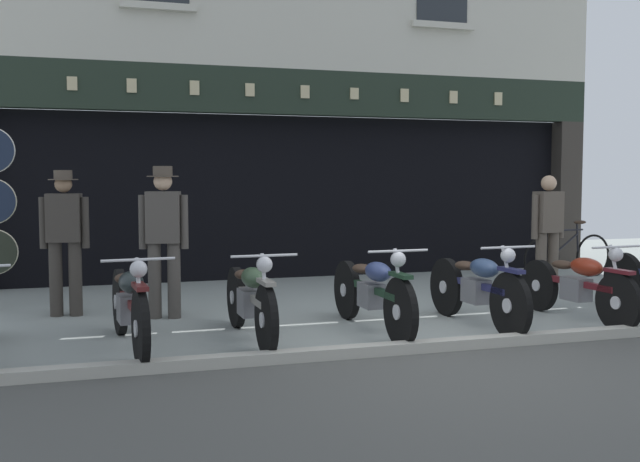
{
  "coord_description": "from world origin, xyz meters",
  "views": [
    {
      "loc": [
        -3.06,
        -5.97,
        1.61
      ],
      "look_at": [
        -0.43,
        2.7,
        0.95
      ],
      "focal_mm": 40.61,
      "sensor_mm": 36.0,
      "label": 1
    }
  ],
  "objects_px": {
    "shopkeeper_center": "(164,234)",
    "advert_board_near": "(378,175)",
    "salesman_left": "(65,236)",
    "salesman_right": "(548,228)",
    "leaning_bicycle": "(568,255)",
    "motorcycle_left": "(129,304)",
    "motorcycle_center_right": "(477,287)",
    "motorcycle_right": "(578,284)",
    "motorcycle_center_left": "(250,298)",
    "advert_board_far": "(435,179)",
    "motorcycle_center": "(372,291)"
  },
  "relations": [
    {
      "from": "shopkeeper_center",
      "to": "advert_board_near",
      "type": "distance_m",
      "value": 4.87
    },
    {
      "from": "salesman_left",
      "to": "shopkeeper_center",
      "type": "bearing_deg",
      "value": 166.08
    },
    {
      "from": "salesman_right",
      "to": "leaning_bicycle",
      "type": "bearing_deg",
      "value": -144.11
    },
    {
      "from": "leaning_bicycle",
      "to": "salesman_left",
      "type": "bearing_deg",
      "value": 90.01
    },
    {
      "from": "motorcycle_left",
      "to": "advert_board_near",
      "type": "height_order",
      "value": "advert_board_near"
    },
    {
      "from": "salesman_left",
      "to": "leaning_bicycle",
      "type": "height_order",
      "value": "salesman_left"
    },
    {
      "from": "motorcycle_center_right",
      "to": "motorcycle_right",
      "type": "bearing_deg",
      "value": 175.74
    },
    {
      "from": "motorcycle_center_left",
      "to": "motorcycle_right",
      "type": "height_order",
      "value": "motorcycle_center_left"
    },
    {
      "from": "salesman_left",
      "to": "motorcycle_right",
      "type": "bearing_deg",
      "value": 169.97
    },
    {
      "from": "motorcycle_center_left",
      "to": "shopkeeper_center",
      "type": "bearing_deg",
      "value": -64.53
    },
    {
      "from": "salesman_left",
      "to": "shopkeeper_center",
      "type": "distance_m",
      "value": 1.19
    },
    {
      "from": "motorcycle_center_left",
      "to": "leaning_bicycle",
      "type": "xyz_separation_m",
      "value": [
        5.78,
        2.92,
        -0.05
      ]
    },
    {
      "from": "salesman_left",
      "to": "leaning_bicycle",
      "type": "relative_size",
      "value": 0.96
    },
    {
      "from": "motorcycle_right",
      "to": "advert_board_far",
      "type": "height_order",
      "value": "advert_board_far"
    },
    {
      "from": "motorcycle_center_left",
      "to": "advert_board_far",
      "type": "distance_m",
      "value": 6.14
    },
    {
      "from": "motorcycle_right",
      "to": "advert_board_far",
      "type": "distance_m",
      "value": 4.66
    },
    {
      "from": "advert_board_near",
      "to": "advert_board_far",
      "type": "xyz_separation_m",
      "value": [
        1.06,
        -0.0,
        -0.07
      ]
    },
    {
      "from": "salesman_left",
      "to": "leaning_bicycle",
      "type": "xyz_separation_m",
      "value": [
        7.59,
        1.03,
        -0.57
      ]
    },
    {
      "from": "advert_board_near",
      "to": "advert_board_far",
      "type": "relative_size",
      "value": 1.05
    },
    {
      "from": "advert_board_near",
      "to": "advert_board_far",
      "type": "height_order",
      "value": "advert_board_near"
    },
    {
      "from": "motorcycle_center",
      "to": "advert_board_near",
      "type": "bearing_deg",
      "value": -113.71
    },
    {
      "from": "shopkeeper_center",
      "to": "salesman_right",
      "type": "height_order",
      "value": "shopkeeper_center"
    },
    {
      "from": "motorcycle_right",
      "to": "advert_board_far",
      "type": "bearing_deg",
      "value": -98.88
    },
    {
      "from": "salesman_right",
      "to": "leaning_bicycle",
      "type": "distance_m",
      "value": 1.85
    },
    {
      "from": "motorcycle_left",
      "to": "motorcycle_right",
      "type": "bearing_deg",
      "value": 174.08
    },
    {
      "from": "motorcycle_center_right",
      "to": "leaning_bicycle",
      "type": "distance_m",
      "value": 4.44
    },
    {
      "from": "motorcycle_center_left",
      "to": "leaning_bicycle",
      "type": "relative_size",
      "value": 1.12
    },
    {
      "from": "motorcycle_center_right",
      "to": "motorcycle_right",
      "type": "xyz_separation_m",
      "value": [
        1.24,
        -0.05,
        -0.02
      ]
    },
    {
      "from": "motorcycle_right",
      "to": "motorcycle_center",
      "type": "bearing_deg",
      "value": -6.91
    },
    {
      "from": "salesman_left",
      "to": "leaning_bicycle",
      "type": "bearing_deg",
      "value": -162.51
    },
    {
      "from": "motorcycle_center_left",
      "to": "salesman_left",
      "type": "xyz_separation_m",
      "value": [
        -1.81,
        1.89,
        0.52
      ]
    },
    {
      "from": "salesman_left",
      "to": "leaning_bicycle",
      "type": "distance_m",
      "value": 7.68
    },
    {
      "from": "motorcycle_left",
      "to": "shopkeeper_center",
      "type": "distance_m",
      "value": 1.62
    },
    {
      "from": "motorcycle_right",
      "to": "motorcycle_left",
      "type": "bearing_deg",
      "value": -4.36
    },
    {
      "from": "motorcycle_right",
      "to": "leaning_bicycle",
      "type": "distance_m",
      "value": 3.66
    },
    {
      "from": "motorcycle_left",
      "to": "salesman_left",
      "type": "bearing_deg",
      "value": -76.88
    },
    {
      "from": "motorcycle_center_left",
      "to": "salesman_left",
      "type": "bearing_deg",
      "value": -47.75
    },
    {
      "from": "leaning_bicycle",
      "to": "motorcycle_left",
      "type": "bearing_deg",
      "value": 105.43
    },
    {
      "from": "motorcycle_center_right",
      "to": "leaning_bicycle",
      "type": "height_order",
      "value": "motorcycle_center_right"
    },
    {
      "from": "motorcycle_center_right",
      "to": "salesman_right",
      "type": "distance_m",
      "value": 2.71
    },
    {
      "from": "motorcycle_right",
      "to": "leaning_bicycle",
      "type": "bearing_deg",
      "value": -128.05
    },
    {
      "from": "salesman_right",
      "to": "shopkeeper_center",
      "type": "bearing_deg",
      "value": -6.28
    },
    {
      "from": "motorcycle_center",
      "to": "salesman_left",
      "type": "relative_size",
      "value": 1.24
    },
    {
      "from": "motorcycle_center",
      "to": "salesman_left",
      "type": "distance_m",
      "value": 3.66
    },
    {
      "from": "motorcycle_center",
      "to": "motorcycle_right",
      "type": "xyz_separation_m",
      "value": [
        2.42,
        -0.13,
        -0.02
      ]
    },
    {
      "from": "salesman_left",
      "to": "advert_board_near",
      "type": "height_order",
      "value": "advert_board_near"
    },
    {
      "from": "motorcycle_center",
      "to": "motorcycle_right",
      "type": "bearing_deg",
      "value": 175.23
    },
    {
      "from": "motorcycle_right",
      "to": "salesman_left",
      "type": "xyz_separation_m",
      "value": [
        -5.53,
        1.99,
        0.53
      ]
    },
    {
      "from": "motorcycle_center_right",
      "to": "advert_board_far",
      "type": "xyz_separation_m",
      "value": [
        1.64,
        4.44,
        1.16
      ]
    },
    {
      "from": "motorcycle_right",
      "to": "shopkeeper_center",
      "type": "bearing_deg",
      "value": -22.57
    }
  ]
}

